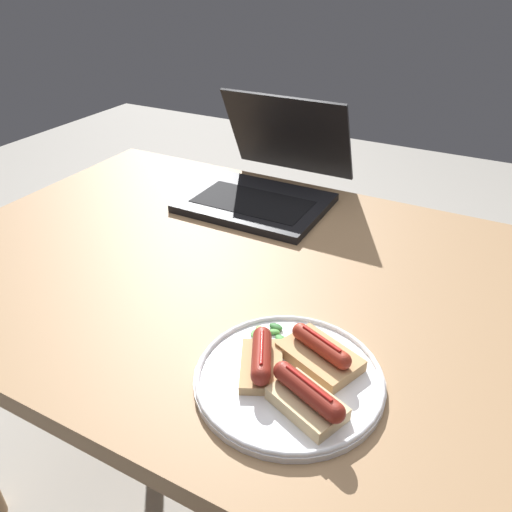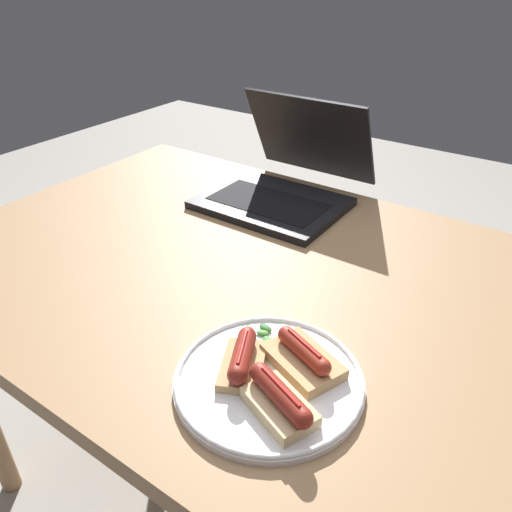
% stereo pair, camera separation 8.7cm
% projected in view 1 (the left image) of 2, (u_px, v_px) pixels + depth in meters
% --- Properties ---
extents(ground_plane, '(6.00, 6.00, 0.00)m').
position_uv_depth(ground_plane, '(254.00, 499.00, 1.32)').
color(ground_plane, '#9E998E').
extents(desk, '(1.32, 0.87, 0.72)m').
position_uv_depth(desk, '(253.00, 299.00, 0.98)').
color(desk, '#93704C').
rests_on(desk, ground_plane).
extents(laptop, '(0.33, 0.35, 0.23)m').
position_uv_depth(laptop, '(265.00, 182.00, 1.20)').
color(laptop, black).
rests_on(laptop, desk).
extents(plate, '(0.27, 0.27, 0.02)m').
position_uv_depth(plate, '(289.00, 377.00, 0.70)').
color(plate, silver).
rests_on(plate, desk).
extents(sausage_toast_left, '(0.13, 0.11, 0.05)m').
position_uv_depth(sausage_toast_left, '(320.00, 353.00, 0.71)').
color(sausage_toast_left, tan).
rests_on(sausage_toast_left, plate).
extents(sausage_toast_middle, '(0.11, 0.09, 0.05)m').
position_uv_depth(sausage_toast_middle, '(307.00, 398.00, 0.63)').
color(sausage_toast_middle, '#D6B784').
rests_on(sausage_toast_middle, plate).
extents(sausage_toast_right, '(0.10, 0.12, 0.04)m').
position_uv_depth(sausage_toast_right, '(262.00, 360.00, 0.70)').
color(sausage_toast_right, tan).
rests_on(sausage_toast_right, plate).
extents(salad_pile, '(0.07, 0.06, 0.01)m').
position_uv_depth(salad_pile, '(270.00, 337.00, 0.76)').
color(salad_pile, '#387A33').
rests_on(salad_pile, plate).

